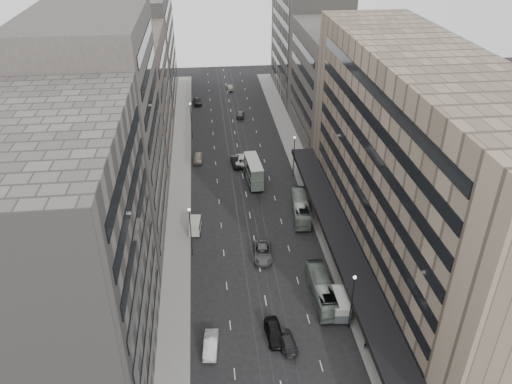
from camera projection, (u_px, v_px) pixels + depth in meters
name	position (u px, v px, depth m)	size (l,w,h in m)	color
ground	(267.00, 306.00, 65.78)	(220.00, 220.00, 0.00)	black
sidewalk_right	(302.00, 169.00, 99.02)	(4.00, 125.00, 0.15)	gray
sidewalk_left	(181.00, 175.00, 96.74)	(4.00, 125.00, 0.15)	gray
department_store	(418.00, 169.00, 67.10)	(19.20, 60.00, 30.00)	gray
building_right_mid	(336.00, 86.00, 106.30)	(15.00, 28.00, 24.00)	#46413D
building_right_far	(308.00, 42.00, 131.00)	(15.00, 32.00, 28.00)	slate
building_left_a	(63.00, 266.00, 49.29)	(15.00, 28.00, 30.00)	slate
building_left_b	(102.00, 136.00, 71.41)	(15.00, 26.00, 34.00)	#46413D
building_left_c	(127.00, 101.00, 96.83)	(15.00, 28.00, 25.00)	#685A51
building_left_d	(141.00, 49.00, 124.35)	(15.00, 38.00, 28.00)	slate
lamp_right_near	(352.00, 296.00, 59.78)	(0.44, 0.44, 8.32)	#262628
lamp_right_far	(294.00, 152.00, 94.06)	(0.44, 0.44, 8.32)	#262628
lamp_left_near	(190.00, 226.00, 72.51)	(0.44, 0.44, 8.32)	#262628
lamp_left_far	(191.00, 116.00, 109.36)	(0.44, 0.44, 8.32)	#262628
bus_near	(322.00, 290.00, 66.33)	(2.44, 10.42, 2.90)	gray
bus_far	(301.00, 207.00, 83.88)	(2.55, 10.91, 3.04)	#96A197
double_decker	(254.00, 171.00, 93.11)	(3.08, 8.55, 4.60)	gray
vw_microbus	(340.00, 304.00, 63.98)	(2.64, 5.05, 2.62)	#55595C
panel_van	(195.00, 226.00, 79.70)	(2.06, 3.70, 2.24)	beige
sedan_0	(274.00, 332.00, 60.63)	(1.98, 4.93, 1.68)	black
sedan_1	(211.00, 345.00, 59.02)	(1.60, 4.60, 1.51)	silver
sedan_2	(263.00, 252.00, 74.36)	(2.67, 5.79, 1.61)	#545557
sedan_3	(287.00, 341.00, 59.66)	(1.86, 4.57, 1.33)	#262628
sedan_4	(198.00, 158.00, 101.58)	(1.80, 4.47, 1.52)	#AA9F8D
sedan_5	(236.00, 162.00, 100.10)	(1.73, 4.96, 1.63)	black
sedan_6	(242.00, 160.00, 100.81)	(2.78, 6.03, 1.68)	white
sedan_7	(240.00, 114.00, 122.62)	(1.88, 4.63, 1.34)	#57575A
sedan_8	(197.00, 101.00, 130.07)	(2.02, 5.01, 1.71)	#252527
sedan_9	(230.00, 87.00, 139.94)	(1.48, 4.24, 1.40)	#ABA18E
pedestrian	(367.00, 343.00, 58.86)	(0.65, 0.42, 1.77)	black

